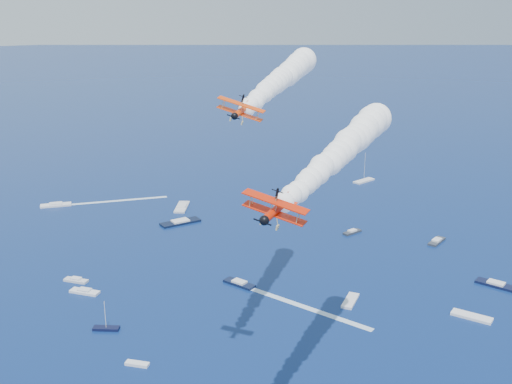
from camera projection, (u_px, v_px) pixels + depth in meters
name	position (u px, v px, depth m)	size (l,w,h in m)	color
biplane_lead	(241.00, 111.00, 108.90)	(7.52, 8.44, 5.08)	#FF3F05
biplane_trail	(276.00, 210.00, 85.42)	(8.33, 9.34, 5.63)	red
smoke_trail_lead	(280.00, 80.00, 132.38)	(36.99, 41.48, 10.18)	white
smoke_trail_trail	(339.00, 153.00, 107.51)	(42.01, 36.37, 10.18)	white
spectator_boats	(175.00, 261.00, 198.90)	(226.69, 145.74, 0.70)	black
boat_wakes	(77.00, 287.00, 181.72)	(159.40, 133.23, 0.04)	white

